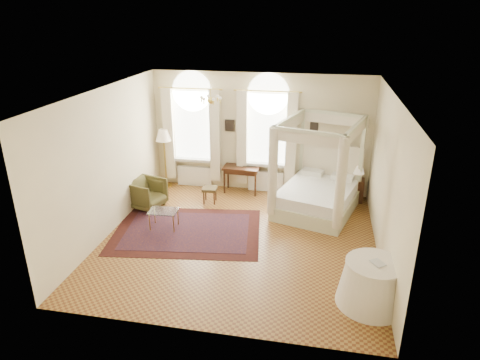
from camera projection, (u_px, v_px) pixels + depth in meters
The scene contains 18 objects.
ground at pixel (239, 240), 9.62m from camera, with size 6.00×6.00×0.00m, color olive.
room_walls at pixel (239, 157), 8.89m from camera, with size 6.00×6.00×6.00m.
window_left at pixel (193, 137), 12.03m from camera, with size 1.62×0.27×3.29m.
window_right at pixel (267, 141), 11.65m from camera, with size 1.62×0.27×3.29m.
chandelier at pixel (211, 99), 9.80m from camera, with size 0.51×0.45×0.50m.
wall_pictures at pixel (263, 126), 11.61m from camera, with size 2.54×0.03×0.39m.
canopy_bed at pixel (317, 192), 10.78m from camera, with size 2.32×2.60×2.39m.
nightstand at pixel (355, 190), 11.50m from camera, with size 0.43×0.39×0.61m, color #37190F.
nightstand_lamp at pixel (359, 170), 11.22m from camera, with size 0.30×0.30×0.43m.
writing_desk at pixel (241, 170), 11.93m from camera, with size 1.03×0.57×0.75m.
laptop at pixel (250, 165), 11.95m from camera, with size 0.35×0.22×0.03m, color black.
stool at pixel (210, 190), 11.37m from camera, with size 0.40×0.40×0.43m.
armchair at pixel (147, 194), 11.09m from camera, with size 0.81×0.84×0.76m, color #423D1C.
coffee_table at pixel (163, 212), 10.01m from camera, with size 0.69×0.50×0.45m.
floor_lamp at pixel (164, 138), 12.02m from camera, with size 0.44×0.44×1.71m.
oriental_rug at pixel (187, 231), 10.00m from camera, with size 3.66×2.85×0.01m.
side_table at pixel (372, 283), 7.41m from camera, with size 1.22×1.22×0.83m.
book at pixel (374, 264), 7.19m from camera, with size 0.18×0.24×0.02m, color black.
Camera 1 is at (1.63, -8.27, 4.83)m, focal length 32.00 mm.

